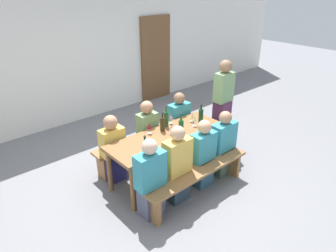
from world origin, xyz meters
name	(u,v)px	position (x,y,z in m)	size (l,w,h in m)	color
ground_plane	(168,176)	(0.00, 0.00, 0.00)	(24.00, 24.00, 0.00)	slate
back_wall	(71,47)	(0.00, 3.06, 1.60)	(14.00, 0.20, 3.20)	silver
wooden_door	(156,59)	(2.15, 2.92, 1.05)	(0.90, 0.06, 2.10)	brown
tasting_table	(168,140)	(0.00, 0.00, 0.66)	(1.93, 0.71, 0.75)	brown
bench_near	(198,176)	(0.00, -0.65, 0.35)	(1.83, 0.30, 0.45)	olive
bench_far	(143,142)	(0.00, 0.65, 0.35)	(1.83, 0.30, 0.45)	olive
wine_bottle_0	(145,150)	(-0.65, -0.29, 0.87)	(0.08, 0.08, 0.32)	#143319
wine_bottle_1	(201,116)	(0.69, -0.02, 0.87)	(0.08, 0.08, 0.32)	#143319
wine_bottle_2	(166,119)	(0.17, 0.24, 0.88)	(0.07, 0.07, 0.35)	#194723
wine_bottle_3	(181,127)	(0.15, -0.13, 0.88)	(0.08, 0.08, 0.35)	#194723
wine_bottle_4	(162,124)	(0.03, 0.16, 0.87)	(0.08, 0.08, 0.31)	#332814
wine_glass_0	(192,115)	(0.61, 0.10, 0.87)	(0.07, 0.07, 0.17)	silver
wine_glass_1	(171,117)	(0.30, 0.27, 0.86)	(0.06, 0.06, 0.16)	silver
wine_glass_2	(172,128)	(0.06, -0.02, 0.86)	(0.07, 0.07, 0.15)	silver
wine_glass_3	(195,119)	(0.52, -0.05, 0.87)	(0.06, 0.06, 0.17)	silver
wine_glass_4	(149,126)	(-0.18, 0.22, 0.88)	(0.07, 0.07, 0.18)	silver
seated_guest_near_0	(151,180)	(-0.74, -0.50, 0.54)	(0.41, 0.24, 1.14)	#4D5166
seated_guest_near_1	(177,166)	(-0.27, -0.50, 0.55)	(0.40, 0.24, 1.17)	#263A46
seated_guest_near_2	(203,155)	(0.25, -0.50, 0.52)	(0.38, 0.24, 1.09)	#2A4E64
seated_guest_near_3	(223,145)	(0.71, -0.50, 0.51)	(0.42, 0.24, 1.10)	#3D4E3B
seated_guest_far_0	(113,150)	(-0.68, 0.50, 0.53)	(0.37, 0.24, 1.10)	navy
seated_guest_far_1	(148,134)	(-0.01, 0.50, 0.56)	(0.32, 0.24, 1.15)	#3A3E6C
seated_guest_far_2	(179,124)	(0.70, 0.50, 0.53)	(0.39, 0.24, 1.13)	#273942
standing_host	(222,107)	(1.35, 0.06, 0.83)	(0.34, 0.24, 1.67)	#512747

